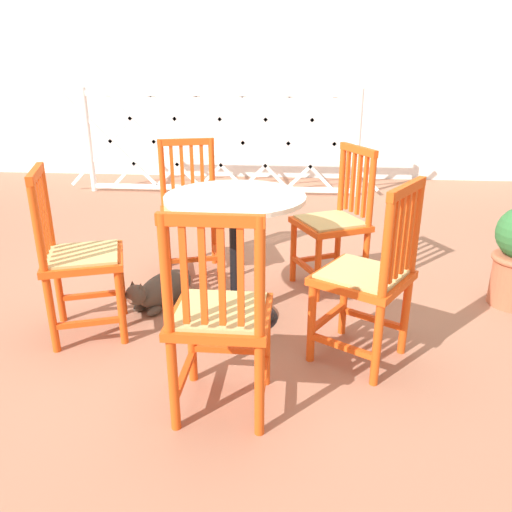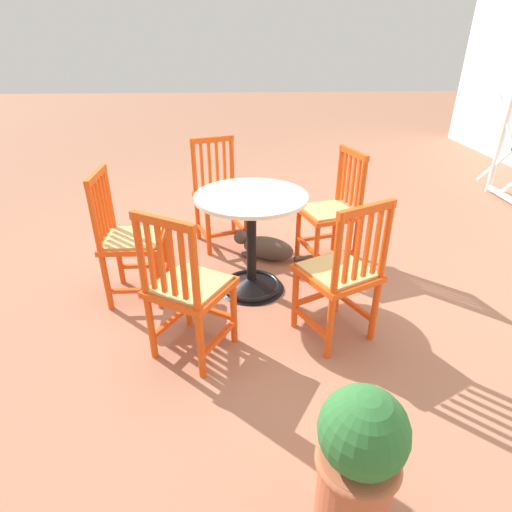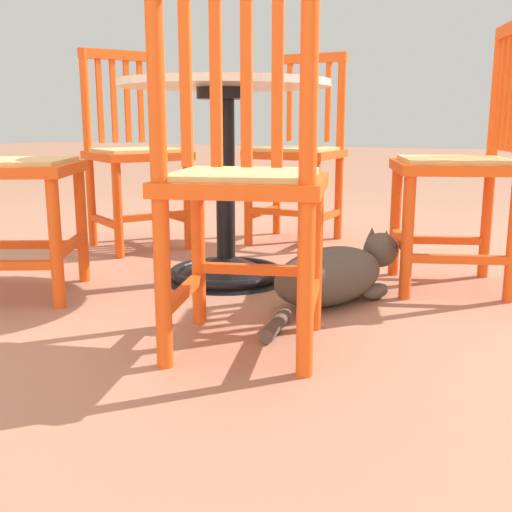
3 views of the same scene
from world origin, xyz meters
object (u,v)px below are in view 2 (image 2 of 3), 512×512
orange_chair_by_planter (187,289)px  orange_chair_facing_out (331,212)px  orange_chair_at_corner (340,275)px  terracotta_planter (358,456)px  cafe_table (251,254)px  orange_chair_near_fence (128,241)px  tabby_cat (264,247)px  orange_chair_tucked_in (219,196)px

orange_chair_by_planter → orange_chair_facing_out: (-1.07, 1.03, 0.00)m
orange_chair_at_corner → terracotta_planter: (1.09, -0.18, -0.11)m
cafe_table → orange_chair_by_planter: 0.79m
orange_chair_facing_out → cafe_table: bearing=-59.0°
orange_chair_facing_out → orange_chair_at_corner: bearing=-9.2°
cafe_table → orange_chair_facing_out: bearing=121.0°
orange_chair_near_fence → tabby_cat: size_ratio=1.26×
orange_chair_near_fence → orange_chair_facing_out: (-0.43, 1.48, 0.00)m
orange_chair_tucked_in → tabby_cat: (0.33, 0.37, -0.34)m
orange_chair_facing_out → terracotta_planter: orange_chair_facing_out is taller
cafe_table → orange_chair_at_corner: orange_chair_at_corner is taller
orange_chair_near_fence → orange_chair_facing_out: 1.54m
orange_chair_at_corner → orange_chair_tucked_in: bearing=-151.9°
orange_chair_by_planter → tabby_cat: 1.31m
cafe_table → tabby_cat: (-0.48, 0.13, -0.19)m
orange_chair_facing_out → terracotta_planter: bearing=-9.3°
orange_chair_near_fence → orange_chair_facing_out: same height
orange_chair_at_corner → terracotta_planter: 1.11m
tabby_cat → terracotta_planter: terracotta_planter is taller
cafe_table → orange_chair_facing_out: 0.77m
orange_chair_tucked_in → orange_chair_near_fence: size_ratio=1.00×
orange_chair_tucked_in → orange_chair_near_fence: same height
cafe_table → terracotta_planter: bearing=10.6°
cafe_table → orange_chair_facing_out: size_ratio=0.83×
orange_chair_near_fence → orange_chair_by_planter: (0.64, 0.45, 0.00)m
orange_chair_tucked_in → orange_chair_facing_out: (0.41, 0.89, 0.00)m
orange_chair_tucked_in → orange_chair_near_fence: bearing=-35.1°
orange_chair_by_planter → orange_chair_facing_out: same height
orange_chair_by_planter → tabby_cat: size_ratio=1.26×
cafe_table → terracotta_planter: size_ratio=1.23×
orange_chair_facing_out → tabby_cat: (-0.09, -0.52, -0.34)m
orange_chair_tucked_in → orange_chair_near_fence: (0.84, -0.59, 0.00)m
orange_chair_near_fence → orange_chair_by_planter: bearing=35.3°
cafe_table → orange_chair_facing_out: (-0.39, 0.65, 0.15)m
orange_chair_at_corner → orange_chair_near_fence: bearing=-111.8°
orange_chair_by_planter → terracotta_planter: size_ratio=1.47×
orange_chair_by_planter → tabby_cat: (-1.16, 0.51, -0.34)m
orange_chair_by_planter → terracotta_planter: 1.21m
orange_chair_facing_out → orange_chair_by_planter: bearing=-44.0°
orange_chair_tucked_in → terracotta_planter: orange_chair_tucked_in is taller
orange_chair_tucked_in → orange_chair_at_corner: 1.56m
orange_chair_tucked_in → tabby_cat: bearing=48.4°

